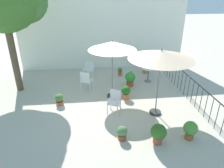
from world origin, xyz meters
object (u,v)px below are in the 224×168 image
object	(u,v)px
potted_plant_5	(130,78)
potted_plant_6	(120,71)
cafe_table_0	(148,72)
potted_plant_4	(122,133)
potted_plant_7	(190,129)
potted_plant_2	(126,92)
patio_chair_0	(86,80)
potted_plant_8	(59,99)
patio_umbrella_0	(112,46)
patio_chair_2	(115,100)
patio_chair_1	(89,68)
patio_umbrella_1	(161,55)
potted_plant_1	(131,76)
potted_plant_3	(158,133)
potted_plant_0	(145,68)

from	to	relation	value
potted_plant_5	potted_plant_6	bearing A→B (deg)	101.60
cafe_table_0	potted_plant_4	bearing A→B (deg)	-115.21
potted_plant_6	potted_plant_7	xyz separation A→B (m)	(1.41, -5.45, 0.12)
cafe_table_0	potted_plant_2	size ratio (longest dim) A/B	1.19
patio_chair_0	potted_plant_8	distance (m)	1.62
patio_umbrella_0	patio_chair_0	xyz separation A→B (m)	(-1.12, 0.71, -1.71)
potted_plant_6	potted_plant_7	distance (m)	5.63
patio_chair_2	potted_plant_8	world-z (taller)	patio_chair_2
patio_chair_1	patio_umbrella_1	bearing A→B (deg)	-56.71
patio_umbrella_0	potted_plant_1	size ratio (longest dim) A/B	3.88
patio_umbrella_0	cafe_table_0	world-z (taller)	patio_umbrella_0
potted_plant_1	potted_plant_3	xyz separation A→B (m)	(-0.07, -4.60, 0.03)
patio_umbrella_0	potted_plant_0	size ratio (longest dim) A/B	4.32
cafe_table_0	potted_plant_0	distance (m)	1.18
patio_chair_1	potted_plant_2	size ratio (longest dim) A/B	1.48
patio_chair_0	potted_plant_5	distance (m)	2.13
potted_plant_5	patio_chair_2	bearing A→B (deg)	-115.28
potted_plant_5	potted_plant_0	bearing A→B (deg)	53.41
potted_plant_1	potted_plant_6	world-z (taller)	potted_plant_1
cafe_table_0	potted_plant_4	distance (m)	4.74
cafe_table_0	patio_chair_0	xyz separation A→B (m)	(-3.12, -0.74, 0.07)
patio_umbrella_0	potted_plant_6	bearing A→B (deg)	73.68
potted_plant_8	patio_umbrella_0	bearing A→B (deg)	11.04
potted_plant_3	potted_plant_5	xyz separation A→B (m)	(-0.07, 4.14, 0.02)
patio_chair_2	potted_plant_7	xyz separation A→B (m)	(2.16, -1.87, -0.14)
patio_umbrella_0	potted_plant_8	bearing A→B (deg)	-168.96
patio_chair_2	potted_plant_8	size ratio (longest dim) A/B	1.81
patio_chair_2	potted_plant_8	distance (m)	2.32
potted_plant_0	potted_plant_1	bearing A→B (deg)	-132.95
potted_plant_2	potted_plant_6	size ratio (longest dim) A/B	1.33
cafe_table_0	potted_plant_7	distance (m)	4.50
potted_plant_6	potted_plant_7	size ratio (longest dim) A/B	0.71
cafe_table_0	potted_plant_0	xyz separation A→B (m)	(0.16, 1.16, -0.17)
patio_chair_1	potted_plant_8	bearing A→B (deg)	-114.78
patio_umbrella_1	potted_plant_6	world-z (taller)	patio_umbrella_1
patio_umbrella_1	cafe_table_0	size ratio (longest dim) A/B	3.58
patio_umbrella_1	patio_chair_0	distance (m)	3.83
potted_plant_1	potted_plant_5	size ratio (longest dim) A/B	0.91
cafe_table_0	potted_plant_3	size ratio (longest dim) A/B	1.07
patio_chair_1	potted_plant_8	distance (m)	2.99
cafe_table_0	potted_plant_6	world-z (taller)	cafe_table_0
cafe_table_0	potted_plant_0	bearing A→B (deg)	82.01
patio_umbrella_0	patio_chair_2	distance (m)	2.13
potted_plant_2	potted_plant_7	world-z (taller)	potted_plant_7
cafe_table_0	potted_plant_8	bearing A→B (deg)	-156.08
patio_umbrella_1	potted_plant_1	xyz separation A→B (m)	(-0.37, 2.97, -1.96)
potted_plant_6	cafe_table_0	bearing A→B (deg)	-36.23
patio_chair_0	potted_plant_3	distance (m)	4.41
patio_chair_2	patio_umbrella_0	bearing A→B (deg)	87.81
potted_plant_0	potted_plant_2	xyz separation A→B (m)	(-1.61, -2.82, 0.01)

